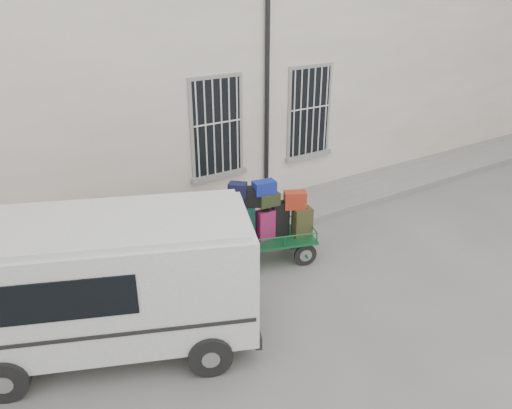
{
  "coord_description": "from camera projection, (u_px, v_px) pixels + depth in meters",
  "views": [
    {
      "loc": [
        -5.72,
        -6.87,
        5.32
      ],
      "look_at": [
        -0.61,
        1.0,
        1.1
      ],
      "focal_mm": 35.0,
      "sensor_mm": 36.0,
      "label": 1
    }
  ],
  "objects": [
    {
      "name": "ground",
      "position": [
        307.0,
        263.0,
        10.28
      ],
      "size": [
        80.0,
        80.0,
        0.0
      ],
      "primitive_type": "plane",
      "color": "#63635F",
      "rests_on": "ground"
    },
    {
      "name": "building",
      "position": [
        183.0,
        76.0,
        13.26
      ],
      "size": [
        24.0,
        5.15,
        6.0
      ],
      "color": "beige",
      "rests_on": "ground"
    },
    {
      "name": "sidewalk",
      "position": [
        250.0,
        221.0,
        11.93
      ],
      "size": [
        24.0,
        1.7,
        0.15
      ],
      "primitive_type": "cube",
      "color": "slate",
      "rests_on": "ground"
    },
    {
      "name": "luggage_cart",
      "position": [
        259.0,
        221.0,
        9.97
      ],
      "size": [
        2.47,
        1.56,
        1.8
      ],
      "rotation": [
        0.0,
        0.0,
        -0.33
      ],
      "color": "black",
      "rests_on": "ground"
    },
    {
      "name": "van",
      "position": [
        108.0,
        277.0,
        7.47
      ],
      "size": [
        4.7,
        3.36,
        2.2
      ],
      "rotation": [
        0.0,
        0.0,
        -0.4
      ],
      "color": "silver",
      "rests_on": "ground"
    }
  ]
}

